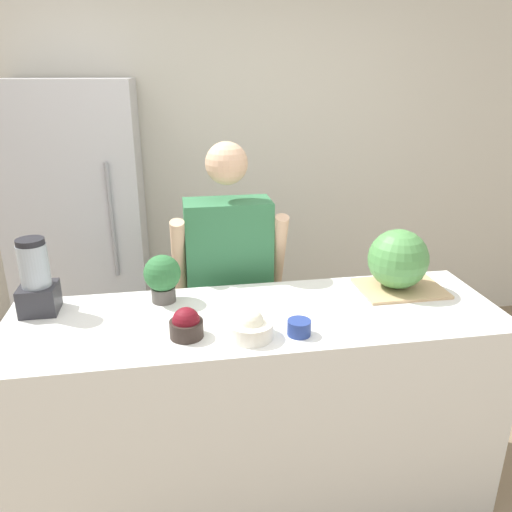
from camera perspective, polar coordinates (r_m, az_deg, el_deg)
wall_back at (r=3.57m, az=-4.46°, el=10.53°), size 8.00×0.06×2.60m
counter_island at (r=2.36m, az=0.14°, el=-17.01°), size 2.08×0.64×0.95m
refrigerator at (r=3.31m, az=-19.19°, el=2.17°), size 0.76×0.69×1.87m
person at (r=2.64m, az=-3.08°, el=-4.21°), size 0.57×0.26×1.60m
cutting_board at (r=2.43m, az=16.15°, el=-3.56°), size 0.39×0.28×0.01m
watermelon at (r=2.37m, az=15.93°, el=-0.33°), size 0.27×0.27×0.27m
bowl_cherries at (r=1.94m, az=-7.97°, el=-7.78°), size 0.13×0.13×0.12m
bowl_cream at (r=1.92m, az=-0.63°, el=-8.10°), size 0.18×0.18×0.12m
bowl_small_blue at (r=1.95m, az=4.95°, el=-8.16°), size 0.09×0.09×0.06m
blender at (r=2.26m, az=-23.81°, el=-2.58°), size 0.15×0.15×0.32m
potted_plant at (r=2.21m, az=-10.65°, el=-2.29°), size 0.16×0.16×0.21m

